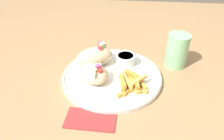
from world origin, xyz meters
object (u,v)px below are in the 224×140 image
(fries_pile, at_px, (131,83))
(sauce_ramekin, at_px, (126,59))
(pita_sandwich_near, at_px, (93,73))
(plate, at_px, (112,76))
(water_glass, at_px, (177,52))
(pita_sandwich_far, at_px, (95,57))

(fries_pile, distance_m, sauce_ramekin, 0.12)
(pita_sandwich_near, distance_m, sauce_ramekin, 0.14)
(plate, height_order, pita_sandwich_near, pita_sandwich_near)
(sauce_ramekin, distance_m, water_glass, 0.17)
(fries_pile, bearing_deg, pita_sandwich_far, 141.67)
(plate, bearing_deg, pita_sandwich_far, 140.37)
(plate, relative_size, pita_sandwich_near, 2.45)
(pita_sandwich_far, bearing_deg, plate, -69.37)
(plate, bearing_deg, water_glass, 25.81)
(pita_sandwich_far, distance_m, sauce_ramekin, 0.10)
(plate, height_order, pita_sandwich_far, pita_sandwich_far)
(fries_pile, bearing_deg, water_glass, 44.93)
(pita_sandwich_far, height_order, fries_pile, pita_sandwich_far)
(pita_sandwich_near, height_order, water_glass, water_glass)
(pita_sandwich_far, relative_size, water_glass, 1.25)
(pita_sandwich_far, xyz_separation_m, fries_pile, (0.12, -0.10, -0.02))
(pita_sandwich_near, xyz_separation_m, sauce_ramekin, (0.09, 0.10, -0.01))
(pita_sandwich_far, height_order, sauce_ramekin, pita_sandwich_far)
(plate, relative_size, water_glass, 2.74)
(plate, distance_m, water_glass, 0.24)
(pita_sandwich_near, xyz_separation_m, fries_pile, (0.12, -0.02, -0.01))
(pita_sandwich_near, bearing_deg, fries_pile, 38.40)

